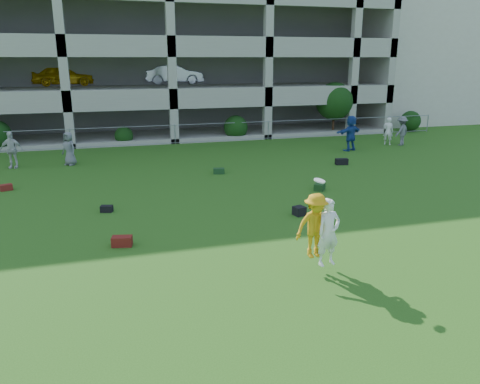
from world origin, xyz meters
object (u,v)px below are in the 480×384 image
object	(u,v)px
bystander_b	(11,150)
frisbee_contest	(319,228)
crate_d	(299,211)
stucco_building	(415,59)
bystander_f	(402,131)
bystander_d	(351,133)
bystander_c	(69,149)
parking_garage	(155,45)
bystander_e	(388,131)

from	to	relation	value
bystander_b	frisbee_contest	bearing A→B (deg)	-46.98
crate_d	stucco_building	bearing A→B (deg)	48.20
bystander_b	bystander_f	xyz separation A→B (m)	(21.34, 0.08, -0.01)
bystander_d	bystander_f	distance (m)	3.81
bystander_c	parking_garage	bearing A→B (deg)	110.89
bystander_d	bystander_e	xyz separation A→B (m)	(3.10, 1.03, -0.16)
bystander_f	bystander_d	bearing A→B (deg)	-15.78
bystander_c	bystander_f	size ratio (longest dim) A/B	0.94
stucco_building	bystander_f	xyz separation A→B (m)	(-10.06, -13.21, -4.14)
bystander_c	bystander_e	bearing A→B (deg)	46.65
bystander_b	bystander_e	distance (m)	20.69
bystander_f	parking_garage	distance (m)	19.00
stucco_building	parking_garage	xyz separation A→B (m)	(-23.01, -0.30, 1.01)
bystander_b	parking_garage	bearing A→B (deg)	67.77
bystander_b	bystander_d	bearing A→B (deg)	8.85
stucco_building	crate_d	xyz separation A→B (m)	(-21.07, -23.56, -4.85)
crate_d	bystander_f	bearing A→B (deg)	43.26
bystander_e	parking_garage	xyz separation A→B (m)	(-12.30, 12.50, 5.19)
frisbee_contest	parking_garage	world-z (taller)	parking_garage
bystander_d	parking_garage	distance (m)	17.12
bystander_c	parking_garage	xyz separation A→B (m)	(5.81, 13.05, 5.20)
bystander_d	bystander_e	distance (m)	3.27
bystander_d	parking_garage	world-z (taller)	parking_garage
bystander_b	bystander_f	size ratio (longest dim) A/B	1.01
bystander_c	bystander_d	xyz separation A→B (m)	(15.01, -0.48, 0.17)
bystander_f	stucco_building	bearing A→B (deg)	-152.50
bystander_d	bystander_e	world-z (taller)	bystander_d
stucco_building	parking_garage	size ratio (longest dim) A/B	0.53
frisbee_contest	parking_garage	bearing A→B (deg)	91.47
crate_d	parking_garage	xyz separation A→B (m)	(-1.95, 23.26, 5.86)
bystander_b	bystander_d	xyz separation A→B (m)	(17.58, -0.54, 0.11)
bystander_b	bystander_c	world-z (taller)	bystander_b
bystander_d	parking_garage	size ratio (longest dim) A/B	0.07
bystander_c	bystander_f	distance (m)	18.76
bystander_c	stucco_building	bearing A→B (deg)	69.74
bystander_b	crate_d	bearing A→B (deg)	-34.23
bystander_c	bystander_f	xyz separation A→B (m)	(18.76, 0.15, 0.05)
bystander_d	frisbee_contest	world-z (taller)	frisbee_contest
stucco_building	crate_d	world-z (taller)	stucco_building
bystander_f	parking_garage	bearing A→B (deg)	-70.11
bystander_e	frisbee_contest	distance (m)	18.81
bystander_c	frisbee_contest	size ratio (longest dim) A/B	0.75
parking_garage	bystander_f	bearing A→B (deg)	-44.90
stucco_building	bystander_f	world-z (taller)	stucco_building
bystander_b	frisbee_contest	size ratio (longest dim) A/B	0.81
bystander_e	crate_d	bearing A→B (deg)	87.45
parking_garage	bystander_b	bearing A→B (deg)	-122.85
bystander_e	bystander_f	xyz separation A→B (m)	(0.65, -0.41, 0.04)
bystander_d	crate_d	world-z (taller)	bystander_d
parking_garage	crate_d	bearing A→B (deg)	-85.22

